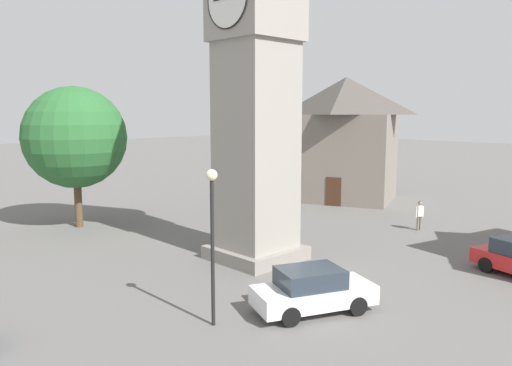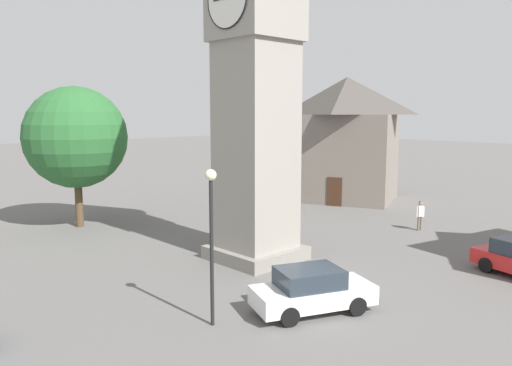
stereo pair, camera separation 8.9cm
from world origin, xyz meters
The scene contains 8 objects.
ground_plane centered at (0.00, 0.00, 0.00)m, with size 200.00×200.00×0.00m, color #605E5B.
clock_tower centered at (0.00, 0.00, 10.59)m, with size 4.37×4.37×18.22m.
car_blue_kerb centered at (-5.80, 2.91, 0.76)m, with size 3.18×4.46×1.53m.
car_silver_kerb centered at (6.72, -6.73, 0.76)m, with size 1.90×4.17×1.53m.
pedestrian centered at (-2.45, -10.65, 1.01)m, with size 0.34×0.53×1.69m.
tree centered at (11.97, 3.03, 5.27)m, with size 5.88×5.88×8.22m.
building_terrace_right centered at (6.78, -16.02, 4.79)m, with size 9.48×8.97×9.38m.
lamp_post centered at (-4.30, 6.01, 3.34)m, with size 0.36×0.36×4.99m.
Camera 2 is at (-16.12, 15.39, 6.70)m, focal length 34.86 mm.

